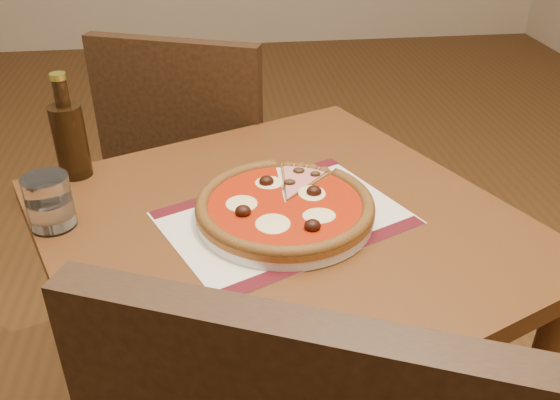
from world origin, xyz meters
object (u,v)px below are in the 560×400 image
Objects in this scene: water_glass at (49,202)px; bottle at (70,137)px; pizza at (285,204)px; table at (281,264)px; chair_far at (198,168)px; plate at (285,214)px.

bottle is (0.01, 0.19, 0.04)m from water_glass.
water_glass reaches higher than pizza.
chair_far is at bearing 104.28° from table.
water_glass is 0.19m from bottle.
plate is at bearing -28.62° from bottle.
chair_far is 4.33× the size of bottle.
chair_far reaches higher than table.
pizza is 1.49× the size of bottle.
water_glass is at bearing -92.55° from bottle.
pizza is at bearing -4.18° from water_glass.
plate is 1.48× the size of bottle.
bottle reaches higher than pizza.
table is at bearing 125.59° from chair_far.
chair_far reaches higher than plate.
table is 0.49m from bottle.
plate is (0.17, -0.63, 0.23)m from chair_far.
table is at bearing -29.33° from bottle.
plate is (0.01, 0.00, 0.11)m from table.
plate is 0.41m from water_glass.
chair_far reaches higher than pizza.
bottle is (-0.40, 0.22, 0.19)m from table.
bottle is at bearing 151.38° from plate.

